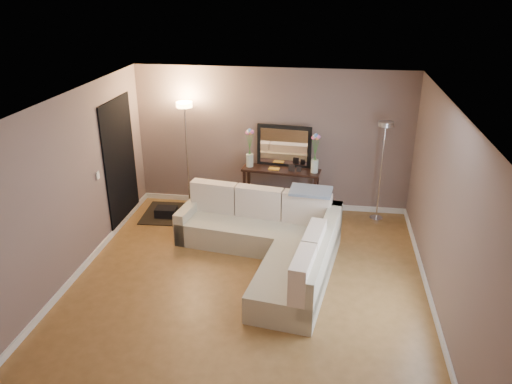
# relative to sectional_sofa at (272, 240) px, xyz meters

# --- Properties ---
(floor) EXTENTS (5.00, 5.50, 0.01)m
(floor) POSITION_rel_sectional_sofa_xyz_m (-0.25, -0.77, -0.34)
(floor) COLOR olive
(floor) RESTS_ON ground
(ceiling) EXTENTS (5.00, 5.50, 0.01)m
(ceiling) POSITION_rel_sectional_sofa_xyz_m (-0.25, -0.77, 2.27)
(ceiling) COLOR white
(ceiling) RESTS_ON ground
(wall_back) EXTENTS (5.00, 0.02, 2.60)m
(wall_back) POSITION_rel_sectional_sofa_xyz_m (-0.25, 1.99, 0.97)
(wall_back) COLOR #77625B
(wall_back) RESTS_ON ground
(wall_front) EXTENTS (5.00, 0.02, 2.60)m
(wall_front) POSITION_rel_sectional_sofa_xyz_m (-0.25, -3.53, 0.97)
(wall_front) COLOR #77625B
(wall_front) RESTS_ON ground
(wall_left) EXTENTS (0.02, 5.50, 2.60)m
(wall_left) POSITION_rel_sectional_sofa_xyz_m (-2.76, -0.77, 0.97)
(wall_left) COLOR #77625B
(wall_left) RESTS_ON ground
(wall_right) EXTENTS (0.02, 5.50, 2.60)m
(wall_right) POSITION_rel_sectional_sofa_xyz_m (2.26, -0.77, 0.97)
(wall_right) COLOR #77625B
(wall_right) RESTS_ON ground
(baseboard_back) EXTENTS (5.00, 0.03, 0.10)m
(baseboard_back) POSITION_rel_sectional_sofa_xyz_m (-0.25, 1.96, -0.28)
(baseboard_back) COLOR white
(baseboard_back) RESTS_ON ground
(baseboard_left) EXTENTS (0.03, 5.50, 0.10)m
(baseboard_left) POSITION_rel_sectional_sofa_xyz_m (-2.73, -0.77, -0.28)
(baseboard_left) COLOR white
(baseboard_left) RESTS_ON ground
(baseboard_right) EXTENTS (0.03, 5.50, 0.10)m
(baseboard_right) POSITION_rel_sectional_sofa_xyz_m (2.24, -0.77, -0.28)
(baseboard_right) COLOR white
(baseboard_right) RESTS_ON ground
(doorway) EXTENTS (0.02, 1.20, 2.20)m
(doorway) POSITION_rel_sectional_sofa_xyz_m (-2.73, 0.93, 0.77)
(doorway) COLOR black
(doorway) RESTS_ON ground
(switch_plate) EXTENTS (0.02, 0.08, 0.12)m
(switch_plate) POSITION_rel_sectional_sofa_xyz_m (-2.73, 0.08, 0.87)
(switch_plate) COLOR white
(switch_plate) RESTS_ON ground
(sectional_sofa) EXTENTS (2.66, 2.80, 0.90)m
(sectional_sofa) POSITION_rel_sectional_sofa_xyz_m (0.00, 0.00, 0.00)
(sectional_sofa) COLOR beige
(sectional_sofa) RESTS_ON floor
(throw_blanket) EXTENTS (0.68, 0.44, 0.09)m
(throw_blanket) POSITION_rel_sectional_sofa_xyz_m (0.54, 0.56, 0.61)
(throw_blanket) COLOR gray
(throw_blanket) RESTS_ON sectional_sofa
(console_table) EXTENTS (1.43, 0.53, 0.86)m
(console_table) POSITION_rel_sectional_sofa_xyz_m (-0.13, 1.68, 0.15)
(console_table) COLOR black
(console_table) RESTS_ON floor
(leaning_mirror) EXTENTS (0.98, 0.15, 0.77)m
(leaning_mirror) POSITION_rel_sectional_sofa_xyz_m (-0.02, 1.86, 0.90)
(leaning_mirror) COLOR black
(leaning_mirror) RESTS_ON console_table
(table_decor) EXTENTS (0.59, 0.16, 0.14)m
(table_decor) POSITION_rel_sectional_sofa_xyz_m (-0.04, 1.64, 0.53)
(table_decor) COLOR gold
(table_decor) RESTS_ON console_table
(flower_vase_left) EXTENTS (0.17, 0.14, 0.73)m
(flower_vase_left) POSITION_rel_sectional_sofa_xyz_m (-0.62, 1.75, 0.81)
(flower_vase_left) COLOR silver
(flower_vase_left) RESTS_ON console_table
(flower_vase_right) EXTENTS (0.17, 0.14, 0.73)m
(flower_vase_right) POSITION_rel_sectional_sofa_xyz_m (0.55, 1.61, 0.81)
(flower_vase_right) COLOR silver
(flower_vase_right) RESTS_ON console_table
(floor_lamp_lit) EXTENTS (0.30, 0.30, 2.00)m
(floor_lamp_lit) POSITION_rel_sectional_sofa_xyz_m (-1.78, 1.71, 1.08)
(floor_lamp_lit) COLOR silver
(floor_lamp_lit) RESTS_ON floor
(floor_lamp_unlit) EXTENTS (0.32, 0.32, 1.80)m
(floor_lamp_unlit) POSITION_rel_sectional_sofa_xyz_m (1.70, 1.67, 0.94)
(floor_lamp_unlit) COLOR silver
(floor_lamp_unlit) RESTS_ON floor
(charcoal_rug) EXTENTS (1.36, 1.05, 0.02)m
(charcoal_rug) POSITION_rel_sectional_sofa_xyz_m (-1.87, 1.32, -0.33)
(charcoal_rug) COLOR black
(charcoal_rug) RESTS_ON floor
(black_bag) EXTENTS (0.38, 0.28, 0.24)m
(black_bag) POSITION_rel_sectional_sofa_xyz_m (-2.08, 1.20, -0.28)
(black_bag) COLOR black
(black_bag) RESTS_ON charcoal_rug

